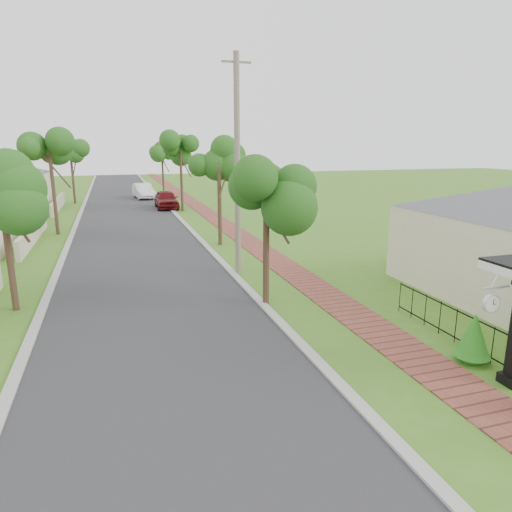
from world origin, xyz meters
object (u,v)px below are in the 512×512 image
near_tree (266,194)px  utility_pole (237,167)px  station_clock (492,302)px  parked_car_red (166,199)px  parked_car_white (143,191)px

near_tree → utility_pole: (0.10, 4.04, 0.69)m
near_tree → station_clock: bearing=-63.6°
near_tree → utility_pole: bearing=88.6°
parked_car_red → station_clock: bearing=-83.2°
parked_car_red → near_tree: size_ratio=0.94×
parked_car_white → near_tree: bearing=-93.5°
near_tree → parked_car_red: bearing=90.9°
utility_pole → station_clock: (3.16, -10.60, -2.62)m
parked_car_white → station_clock: size_ratio=6.26×
parked_car_white → utility_pole: 30.57m
parked_car_red → near_tree: bearing=-88.7°
parked_car_white → utility_pole: (1.90, -30.27, 3.80)m
near_tree → station_clock: near_tree is taller
parked_car_red → parked_car_white: bearing=100.0°
parked_car_white → station_clock: station_clock is taller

